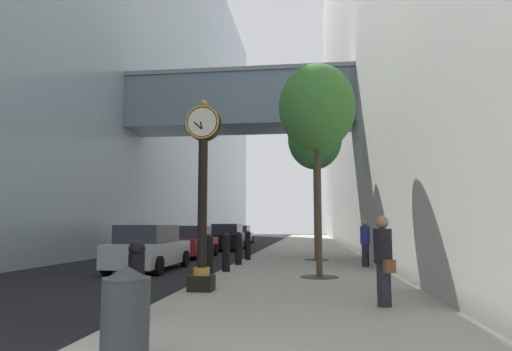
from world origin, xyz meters
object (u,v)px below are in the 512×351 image
(bollard_third, at_px, (209,257))
(bollard_fifth, at_px, (239,247))
(street_tree_mid_near, at_px, (315,139))
(car_red_mid, at_px, (192,242))
(street_tree_near, at_px, (317,108))
(street_clock, at_px, (203,184))
(car_black_near, at_px, (228,238))
(car_silver_far, at_px, (149,248))
(bollard_fourth, at_px, (226,251))
(trash_bin, at_px, (126,313))
(pedestrian_walking, at_px, (383,258))
(bollard_nearest, at_px, (136,279))
(bollard_sixth, at_px, (248,245))
(car_white_trailing, at_px, (240,235))
(pedestrian_by_clock, at_px, (365,241))

(bollard_third, height_order, bollard_fifth, same)
(street_tree_mid_near, bearing_deg, car_red_mid, 157.90)
(bollard_fifth, distance_m, car_red_mid, 6.32)
(bollard_third, distance_m, street_tree_near, 5.43)
(street_clock, distance_m, bollard_third, 2.55)
(car_black_near, xyz_separation_m, car_silver_far, (-0.39, -13.54, -0.04))
(street_tree_near, distance_m, car_red_mid, 11.99)
(bollard_fourth, height_order, trash_bin, bollard_fourth)
(pedestrian_walking, height_order, car_red_mid, pedestrian_walking)
(bollard_nearest, bearing_deg, car_black_near, 96.87)
(bollard_sixth, bearing_deg, bollard_third, -90.00)
(pedestrian_walking, xyz_separation_m, car_silver_far, (-7.21, 7.21, -0.22))
(pedestrian_walking, distance_m, car_red_mid, 15.69)
(bollard_fifth, xyz_separation_m, bollard_sixth, (0.00, 2.55, 0.00))
(bollard_nearest, xyz_separation_m, car_white_trailing, (-3.59, 33.07, 0.01))
(bollard_sixth, height_order, car_black_near, car_black_near)
(bollard_third, relative_size, trash_bin, 1.19)
(bollard_fifth, bearing_deg, bollard_fourth, -90.00)
(street_tree_mid_near, xyz_separation_m, car_red_mid, (-6.30, 2.56, -4.69))
(trash_bin, bearing_deg, pedestrian_walking, 49.18)
(bollard_third, xyz_separation_m, car_black_near, (-2.71, 17.41, 0.05))
(street_clock, xyz_separation_m, pedestrian_by_clock, (4.48, 6.61, -1.56))
(bollard_third, xyz_separation_m, pedestrian_walking, (4.10, -3.34, 0.23))
(bollard_fifth, relative_size, car_red_mid, 0.27)
(car_red_mid, height_order, car_white_trailing, car_white_trailing)
(bollard_fourth, distance_m, car_silver_far, 3.37)
(bollard_third, bearing_deg, pedestrian_walking, -39.17)
(street_clock, height_order, bollard_third, street_clock)
(bollard_fourth, bearing_deg, car_white_trailing, 98.04)
(bollard_third, height_order, trash_bin, bollard_third)
(street_tree_near, bearing_deg, street_tree_mid_near, 90.00)
(bollard_fourth, bearing_deg, pedestrian_walking, -55.15)
(street_tree_mid_near, bearing_deg, bollard_sixth, -174.68)
(bollard_sixth, bearing_deg, pedestrian_by_clock, -30.83)
(bollard_sixth, distance_m, trash_bin, 14.90)
(street_tree_near, height_order, car_black_near, street_tree_near)
(trash_bin, bearing_deg, car_white_trailing, 97.01)
(bollard_sixth, relative_size, car_red_mid, 0.27)
(bollard_fifth, xyz_separation_m, street_tree_mid_near, (2.99, 2.83, 4.68))
(street_tree_near, bearing_deg, car_black_near, 109.47)
(car_silver_far, bearing_deg, bollard_nearest, -70.90)
(bollard_third, relative_size, pedestrian_walking, 0.75)
(bollard_sixth, bearing_deg, bollard_fifth, -90.00)
(trash_bin, distance_m, car_black_near, 24.88)
(bollard_third, xyz_separation_m, bollard_sixth, (0.00, 7.65, 0.00))
(bollard_fourth, xyz_separation_m, street_tree_mid_near, (2.99, 5.38, 4.68))
(trash_bin, bearing_deg, car_silver_far, 109.12)
(car_red_mid, xyz_separation_m, car_silver_far, (0.20, -6.62, 0.01))
(car_red_mid, bearing_deg, street_clock, -73.86)
(pedestrian_by_clock, height_order, car_red_mid, pedestrian_by_clock)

